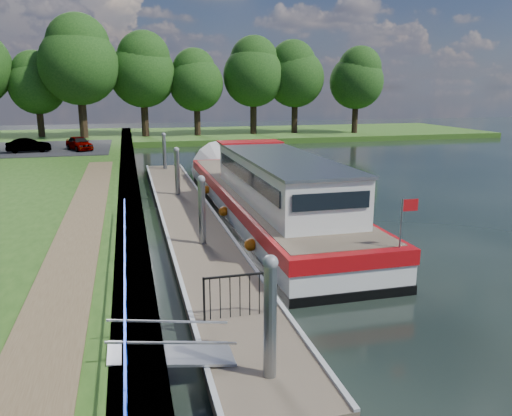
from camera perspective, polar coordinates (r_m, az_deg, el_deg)
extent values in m
plane|color=black|center=(11.16, 0.81, -19.02)|extent=(160.00, 160.00, 0.00)
cube|color=#473D2D|center=(24.71, -14.20, 0.03)|extent=(1.10, 90.00, 0.78)
cube|color=#284D16|center=(63.01, -1.11, 8.42)|extent=(60.00, 18.00, 0.60)
cube|color=brown|center=(17.94, -19.96, -4.13)|extent=(1.60, 40.00, 0.05)
cube|color=black|center=(48.11, -24.70, 6.17)|extent=(14.00, 12.00, 0.06)
cube|color=#0C2DBF|center=(12.89, -14.79, -7.49)|extent=(0.04, 18.00, 0.04)
cube|color=#0C2DBF|center=(13.02, -14.70, -8.93)|extent=(0.03, 18.00, 0.03)
cylinder|color=#0C2DBF|center=(8.59, -14.61, -21.53)|extent=(0.04, 0.04, 0.72)
cylinder|color=#0C2DBF|center=(10.29, -14.66, -15.18)|extent=(0.04, 0.04, 0.72)
cylinder|color=#0C2DBF|center=(12.09, -14.69, -10.67)|extent=(0.04, 0.04, 0.72)
cylinder|color=#0C2DBF|center=(13.94, -14.71, -7.34)|extent=(0.04, 0.04, 0.72)
cylinder|color=#0C2DBF|center=(15.83, -14.73, -4.80)|extent=(0.04, 0.04, 0.72)
cylinder|color=#0C2DBF|center=(17.75, -14.74, -2.81)|extent=(0.04, 0.04, 0.72)
cylinder|color=#0C2DBF|center=(19.68, -14.75, -1.20)|extent=(0.04, 0.04, 0.72)
cylinder|color=#0C2DBF|center=(21.62, -14.76, 0.11)|extent=(0.04, 0.04, 0.72)
cube|color=brown|center=(22.93, -7.76, -0.99)|extent=(2.50, 30.00, 0.24)
cube|color=#9EA0A3|center=(11.96, -0.50, -16.32)|extent=(2.30, 5.00, 0.30)
cube|color=#9EA0A3|center=(19.18, -6.29, -4.59)|extent=(2.30, 5.00, 0.30)
cube|color=#9EA0A3|center=(26.85, -8.77, 0.62)|extent=(2.30, 5.00, 0.30)
cube|color=#9EA0A3|center=(34.67, -10.13, 3.50)|extent=(2.30, 5.00, 0.30)
cube|color=#9EA0A3|center=(23.05, -4.83, -0.45)|extent=(0.12, 30.00, 0.06)
cube|color=#9EA0A3|center=(22.79, -10.74, -0.81)|extent=(0.12, 30.00, 0.06)
cylinder|color=gray|center=(10.18, 1.60, -15.27)|extent=(0.26, 0.26, 3.40)
sphere|color=gray|center=(9.48, 1.67, -6.23)|extent=(0.30, 0.30, 0.30)
cylinder|color=gray|center=(18.40, -6.15, -1.96)|extent=(0.26, 0.26, 3.40)
sphere|color=gray|center=(18.02, -6.29, 3.26)|extent=(0.30, 0.30, 0.30)
cylinder|color=gray|center=(27.12, -8.96, 3.01)|extent=(0.26, 0.26, 3.40)
sphere|color=gray|center=(26.87, -9.09, 6.58)|extent=(0.30, 0.30, 0.30)
cylinder|color=gray|center=(35.98, -10.39, 5.55)|extent=(0.26, 0.26, 3.40)
sphere|color=gray|center=(35.79, -10.51, 8.24)|extent=(0.30, 0.30, 0.30)
cube|color=#A5A8AD|center=(11.01, -9.62, -16.08)|extent=(2.58, 1.00, 0.43)
cube|color=#A5A8AD|center=(10.35, -9.49, -14.97)|extent=(2.58, 0.04, 0.41)
cube|color=#A5A8AD|center=(11.20, -9.94, -12.65)|extent=(2.58, 0.04, 0.41)
cube|color=black|center=(12.44, -5.96, -10.35)|extent=(0.05, 0.05, 1.15)
cube|color=black|center=(12.79, 2.14, -9.58)|extent=(0.05, 0.05, 1.15)
cube|color=black|center=(12.38, -1.87, -7.69)|extent=(1.85, 0.05, 0.05)
cube|color=black|center=(12.46, -5.27, -10.29)|extent=(0.02, 0.02, 1.10)
cube|color=black|center=(12.49, -4.12, -10.19)|extent=(0.02, 0.02, 1.10)
cube|color=black|center=(12.54, -2.98, -10.09)|extent=(0.02, 0.02, 1.10)
cube|color=black|center=(12.58, -1.85, -9.99)|extent=(0.02, 0.02, 1.10)
cube|color=black|center=(12.63, -0.72, -9.88)|extent=(0.02, 0.02, 1.10)
cube|color=black|center=(12.69, 0.39, -9.76)|extent=(0.02, 0.02, 1.10)
cube|color=black|center=(12.75, 1.49, -9.65)|extent=(0.02, 0.02, 1.10)
cube|color=black|center=(23.78, 0.87, -0.99)|extent=(4.00, 20.00, 0.55)
cube|color=silver|center=(23.63, 0.87, 0.42)|extent=(3.96, 19.90, 0.65)
cube|color=#A70B0F|center=(23.51, 0.88, 1.75)|extent=(4.04, 20.00, 0.48)
cube|color=brown|center=(23.46, 0.88, 2.32)|extent=(3.68, 19.20, 0.04)
cone|color=silver|center=(33.60, -3.82, 4.23)|extent=(4.00, 1.50, 4.00)
cube|color=silver|center=(20.94, 2.70, 3.38)|extent=(3.00, 11.00, 1.75)
cube|color=gray|center=(20.80, 2.72, 5.88)|extent=(3.10, 11.20, 0.10)
cube|color=black|center=(20.51, -1.37, 3.89)|extent=(0.04, 10.00, 0.55)
cube|color=black|center=(21.39, 6.61, 4.20)|extent=(0.04, 10.00, 0.55)
cube|color=black|center=(26.19, -0.88, 6.02)|extent=(2.60, 0.04, 0.55)
cube|color=black|center=(15.78, 8.63, 0.77)|extent=(2.60, 0.04, 0.55)
cube|color=#A70B0F|center=(25.77, -0.70, 7.57)|extent=(3.20, 1.60, 0.06)
cylinder|color=gray|center=(15.12, 16.26, -1.76)|extent=(0.05, 0.05, 1.50)
cube|color=#A70B0F|center=(15.11, 17.22, 0.32)|extent=(0.50, 0.02, 0.35)
sphere|color=#C65D0B|center=(17.51, -0.64, -4.23)|extent=(0.44, 0.44, 0.44)
sphere|color=#C65D0B|center=(22.22, -3.73, -0.39)|extent=(0.44, 0.44, 0.44)
sphere|color=#C65D0B|center=(27.03, -5.72, 2.10)|extent=(0.44, 0.44, 0.44)
imported|color=#594C47|center=(16.99, 2.63, 0.98)|extent=(0.62, 0.74, 1.72)
cylinder|color=#332316|center=(59.74, -23.38, 8.82)|extent=(0.70, 0.70, 3.10)
sphere|color=#173810|center=(59.62, -23.74, 12.60)|extent=(5.85, 5.85, 5.85)
sphere|color=#173810|center=(59.83, -24.03, 13.98)|extent=(4.65, 4.65, 4.65)
cylinder|color=#332316|center=(56.69, -19.15, 9.58)|extent=(0.84, 0.84, 4.29)
sphere|color=#173810|center=(56.64, -19.60, 15.11)|extent=(8.10, 8.10, 8.10)
sphere|color=#173810|center=(56.90, -19.70, 17.14)|extent=(6.44, 6.44, 6.44)
cylinder|color=#332316|center=(58.56, -12.57, 9.88)|extent=(0.79, 0.79, 3.83)
sphere|color=#173810|center=(58.47, -12.83, 14.67)|extent=(7.24, 7.24, 7.24)
sphere|color=#173810|center=(58.32, -12.72, 16.46)|extent=(5.75, 5.75, 5.75)
cylinder|color=#332316|center=(58.82, -6.72, 9.84)|extent=(0.72, 0.72, 3.26)
sphere|color=#173810|center=(58.70, -6.83, 13.90)|extent=(6.16, 6.16, 6.16)
sphere|color=#173810|center=(58.95, -7.11, 15.39)|extent=(4.89, 4.89, 4.89)
cylinder|color=#332316|center=(60.38, -0.29, 10.27)|extent=(0.78, 0.78, 3.77)
sphere|color=#173810|center=(60.29, -0.30, 14.85)|extent=(7.13, 7.13, 7.13)
sphere|color=#173810|center=(60.61, -0.24, 16.53)|extent=(5.66, 5.66, 5.66)
cylinder|color=#332316|center=(61.86, 4.43, 10.26)|extent=(0.77, 0.77, 3.65)
sphere|color=#173810|center=(61.76, 4.51, 14.58)|extent=(6.89, 6.89, 6.89)
sphere|color=#173810|center=(61.72, 4.21, 16.18)|extent=(5.47, 5.47, 5.47)
cylinder|color=#332316|center=(62.81, 11.23, 9.98)|extent=(0.74, 0.74, 3.41)
sphere|color=#173810|center=(62.70, 11.41, 13.95)|extent=(6.43, 6.43, 6.43)
sphere|color=#173810|center=(62.64, 11.77, 15.41)|extent=(5.11, 5.11, 5.11)
imported|color=#999999|center=(45.13, -19.55, 7.01)|extent=(2.68, 3.72, 1.18)
imported|color=#999999|center=(45.16, -24.55, 6.54)|extent=(3.57, 1.72, 1.13)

